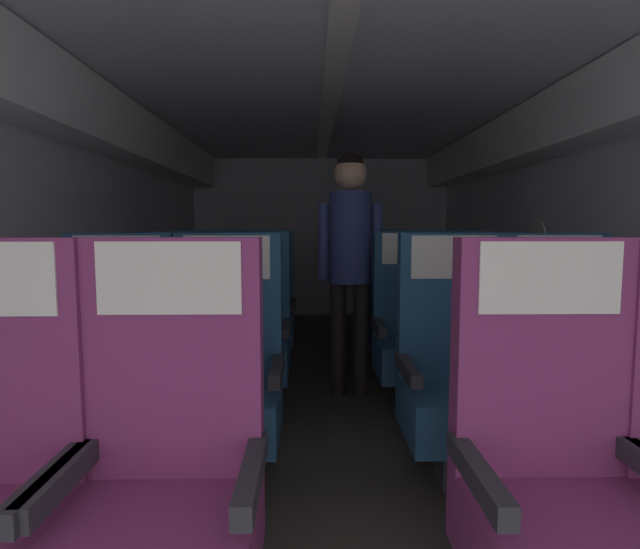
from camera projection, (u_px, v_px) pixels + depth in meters
ground at (332, 405)px, 3.25m from camera, size 3.54×7.06×0.02m
fuselage_shell at (331, 176)px, 3.37m from camera, size 3.42×6.71×2.09m
seat_a_left_aisle at (166, 486)px, 1.32m from camera, size 0.52×0.47×1.12m
seat_a_right_window at (557, 484)px, 1.33m from camera, size 0.52×0.47×1.12m
seat_b_left_window at (114, 380)px, 2.23m from camera, size 0.52×0.47×1.12m
seat_b_left_aisle at (226, 379)px, 2.24m from camera, size 0.52×0.47×1.12m
seat_b_right_aisle at (563, 377)px, 2.27m from camera, size 0.52×0.47×1.12m
seat_b_right_window at (456, 378)px, 2.26m from camera, size 0.52×0.47×1.12m
seat_c_left_window at (173, 336)px, 3.14m from camera, size 0.52×0.47×1.12m
seat_c_left_aisle at (251, 335)px, 3.16m from camera, size 0.52×0.47×1.12m
seat_c_right_aisle at (489, 334)px, 3.20m from camera, size 0.52×0.47×1.12m
seat_c_right_window at (414, 334)px, 3.18m from camera, size 0.52×0.47×1.12m
seat_d_left_window at (202, 311)px, 4.08m from camera, size 0.52×0.47×1.12m
seat_d_left_aisle at (264, 311)px, 4.08m from camera, size 0.52×0.47×1.12m
seat_d_right_aisle at (450, 310)px, 4.11m from camera, size 0.52×0.47×1.12m
seat_d_right_window at (392, 310)px, 4.10m from camera, size 0.52×0.47×1.12m
flight_attendant at (350, 247)px, 3.35m from camera, size 0.43×0.28×1.65m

